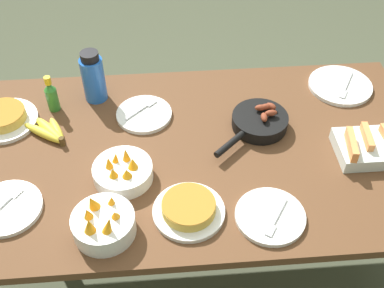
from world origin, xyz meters
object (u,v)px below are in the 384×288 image
at_px(empty_plate_far_right, 144,114).
at_px(water_bottle, 93,77).
at_px(empty_plate_mid_edge, 270,216).
at_px(melon_tray, 375,147).
at_px(hot_sauce_bottle, 52,95).
at_px(frittata_plate_side, 189,209).
at_px(empty_plate_far_left, 340,86).
at_px(frittata_plate_center, 3,118).
at_px(fruit_bowl_citrus, 123,171).
at_px(banana_bunch, 50,132).
at_px(skillet, 259,122).
at_px(fruit_bowl_mango, 103,223).
at_px(empty_plate_near_front, 7,208).

xyz_separation_m(empty_plate_far_right, water_bottle, (-0.19, 0.13, 0.09)).
height_order(empty_plate_far_right, empty_plate_mid_edge, same).
xyz_separation_m(melon_tray, water_bottle, (-1.01, 0.39, 0.07)).
distance_m(empty_plate_mid_edge, hot_sauce_bottle, 0.95).
bearing_deg(frittata_plate_side, empty_plate_far_left, 41.31).
distance_m(frittata_plate_center, fruit_bowl_citrus, 0.56).
bearing_deg(fruit_bowl_citrus, empty_plate_far_right, 76.87).
relative_size(melon_tray, empty_plate_far_left, 1.04).
bearing_deg(melon_tray, frittata_plate_center, 168.58).
bearing_deg(frittata_plate_side, melon_tray, 17.39).
bearing_deg(empty_plate_far_left, frittata_plate_side, -138.69).
bearing_deg(fruit_bowl_citrus, banana_bunch, 139.88).
height_order(skillet, water_bottle, water_bottle).
distance_m(fruit_bowl_mango, hot_sauce_bottle, 0.64).
distance_m(empty_plate_near_front, fruit_bowl_citrus, 0.39).
bearing_deg(empty_plate_far_right, empty_plate_far_left, 7.95).
distance_m(banana_bunch, frittata_plate_side, 0.63).
bearing_deg(fruit_bowl_mango, water_bottle, 95.45).
height_order(melon_tray, fruit_bowl_mango, fruit_bowl_mango).
bearing_deg(skillet, water_bottle, -62.85).
bearing_deg(empty_plate_far_left, water_bottle, 179.22).
height_order(empty_plate_far_left, empty_plate_mid_edge, same).
relative_size(empty_plate_mid_edge, water_bottle, 1.04).
bearing_deg(melon_tray, skillet, 156.56).
relative_size(melon_tray, skillet, 0.90).
relative_size(fruit_bowl_mango, hot_sauce_bottle, 1.25).
distance_m(banana_bunch, empty_plate_mid_edge, 0.86).
relative_size(banana_bunch, skillet, 0.61).
height_order(melon_tray, empty_plate_far_right, melon_tray).
distance_m(empty_plate_near_front, hot_sauce_bottle, 0.50).
relative_size(empty_plate_far_right, fruit_bowl_citrus, 1.06).
bearing_deg(empty_plate_mid_edge, fruit_bowl_mango, -178.95).
bearing_deg(fruit_bowl_mango, empty_plate_near_front, 160.91).
bearing_deg(empty_plate_far_right, banana_bunch, -167.24).
relative_size(banana_bunch, water_bottle, 0.84).
height_order(frittata_plate_center, fruit_bowl_citrus, fruit_bowl_citrus).
xyz_separation_m(empty_plate_far_left, water_bottle, (-1.00, 0.01, 0.09)).
distance_m(empty_plate_far_right, water_bottle, 0.25).
distance_m(frittata_plate_side, empty_plate_far_right, 0.50).
xyz_separation_m(banana_bunch, empty_plate_far_right, (0.35, 0.08, -0.01)).
relative_size(empty_plate_mid_edge, fruit_bowl_citrus, 1.10).
bearing_deg(melon_tray, empty_plate_far_left, 90.76).
relative_size(skillet, empty_plate_mid_edge, 1.33).
xyz_separation_m(skillet, fruit_bowl_mango, (-0.56, -0.43, 0.01)).
relative_size(frittata_plate_side, hot_sauce_bottle, 1.50).
xyz_separation_m(skillet, frittata_plate_side, (-0.29, -0.38, -0.01)).
relative_size(fruit_bowl_mango, fruit_bowl_citrus, 0.96).
distance_m(empty_plate_far_right, empty_plate_mid_edge, 0.65).
bearing_deg(fruit_bowl_citrus, skillet, 22.90).
bearing_deg(empty_plate_far_left, hot_sauce_bottle, -177.87).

